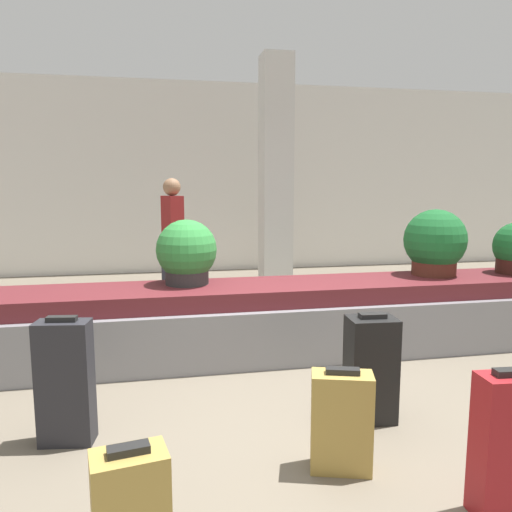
{
  "coord_description": "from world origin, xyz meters",
  "views": [
    {
      "loc": [
        -0.85,
        -2.93,
        1.5
      ],
      "look_at": [
        0.0,
        1.28,
        0.88
      ],
      "focal_mm": 35.0,
      "sensor_mm": 36.0,
      "label": 1
    }
  ],
  "objects_px": {
    "suitcase_0": "(65,382)",
    "suitcase_4": "(371,369)",
    "pillar": "(276,177)",
    "suitcase_5": "(341,422)",
    "traveler_0": "(173,230)",
    "potted_plant_0": "(187,253)",
    "potted_plant_2": "(435,243)",
    "suitcase_3": "(505,446)"
  },
  "relations": [
    {
      "from": "suitcase_0",
      "to": "potted_plant_2",
      "type": "xyz_separation_m",
      "value": [
        3.16,
        1.41,
        0.57
      ]
    },
    {
      "from": "suitcase_0",
      "to": "suitcase_4",
      "type": "bearing_deg",
      "value": 5.97
    },
    {
      "from": "pillar",
      "to": "suitcase_0",
      "type": "xyz_separation_m",
      "value": [
        -2.16,
        -3.78,
        -1.23
      ]
    },
    {
      "from": "suitcase_4",
      "to": "potted_plant_0",
      "type": "distance_m",
      "value": 1.93
    },
    {
      "from": "potted_plant_2",
      "to": "traveler_0",
      "type": "relative_size",
      "value": 0.4
    },
    {
      "from": "pillar",
      "to": "potted_plant_2",
      "type": "distance_m",
      "value": 2.65
    },
    {
      "from": "pillar",
      "to": "suitcase_0",
      "type": "distance_m",
      "value": 4.52
    },
    {
      "from": "suitcase_5",
      "to": "potted_plant_0",
      "type": "height_order",
      "value": "potted_plant_0"
    },
    {
      "from": "potted_plant_0",
      "to": "potted_plant_2",
      "type": "xyz_separation_m",
      "value": [
        2.37,
        -0.03,
        0.03
      ]
    },
    {
      "from": "suitcase_4",
      "to": "suitcase_5",
      "type": "distance_m",
      "value": 0.64
    },
    {
      "from": "suitcase_4",
      "to": "suitcase_0",
      "type": "bearing_deg",
      "value": -178.37
    },
    {
      "from": "suitcase_0",
      "to": "traveler_0",
      "type": "height_order",
      "value": "traveler_0"
    },
    {
      "from": "traveler_0",
      "to": "suitcase_0",
      "type": "bearing_deg",
      "value": -33.38
    },
    {
      "from": "suitcase_4",
      "to": "suitcase_5",
      "type": "relative_size",
      "value": 1.25
    },
    {
      "from": "potted_plant_2",
      "to": "potted_plant_0",
      "type": "bearing_deg",
      "value": 179.36
    },
    {
      "from": "suitcase_0",
      "to": "potted_plant_2",
      "type": "distance_m",
      "value": 3.51
    },
    {
      "from": "suitcase_3",
      "to": "potted_plant_0",
      "type": "distance_m",
      "value": 2.87
    },
    {
      "from": "suitcase_4",
      "to": "potted_plant_0",
      "type": "height_order",
      "value": "potted_plant_0"
    },
    {
      "from": "suitcase_3",
      "to": "suitcase_5",
      "type": "distance_m",
      "value": 0.77
    },
    {
      "from": "suitcase_0",
      "to": "suitcase_4",
      "type": "distance_m",
      "value": 1.85
    },
    {
      "from": "suitcase_0",
      "to": "suitcase_5",
      "type": "bearing_deg",
      "value": -13.25
    },
    {
      "from": "suitcase_0",
      "to": "potted_plant_0",
      "type": "xyz_separation_m",
      "value": [
        0.8,
        1.44,
        0.54
      ]
    },
    {
      "from": "pillar",
      "to": "potted_plant_2",
      "type": "bearing_deg",
      "value": -67.05
    },
    {
      "from": "suitcase_3",
      "to": "suitcase_4",
      "type": "bearing_deg",
      "value": 105.74
    },
    {
      "from": "traveler_0",
      "to": "potted_plant_0",
      "type": "bearing_deg",
      "value": -19.94
    },
    {
      "from": "potted_plant_0",
      "to": "traveler_0",
      "type": "height_order",
      "value": "traveler_0"
    },
    {
      "from": "pillar",
      "to": "potted_plant_2",
      "type": "xyz_separation_m",
      "value": [
        1.0,
        -2.36,
        -0.66
      ]
    },
    {
      "from": "pillar",
      "to": "suitcase_4",
      "type": "height_order",
      "value": "pillar"
    },
    {
      "from": "suitcase_3",
      "to": "pillar",
      "type": "bearing_deg",
      "value": 93.33
    },
    {
      "from": "suitcase_5",
      "to": "potted_plant_0",
      "type": "bearing_deg",
      "value": 125.38
    },
    {
      "from": "potted_plant_0",
      "to": "traveler_0",
      "type": "relative_size",
      "value": 0.36
    },
    {
      "from": "potted_plant_0",
      "to": "pillar",
      "type": "bearing_deg",
      "value": 59.71
    },
    {
      "from": "suitcase_4",
      "to": "suitcase_5",
      "type": "bearing_deg",
      "value": -123.55
    },
    {
      "from": "suitcase_3",
      "to": "suitcase_4",
      "type": "xyz_separation_m",
      "value": [
        -0.19,
        1.0,
        0.0
      ]
    },
    {
      "from": "suitcase_3",
      "to": "potted_plant_2",
      "type": "bearing_deg",
      "value": 70.55
    },
    {
      "from": "suitcase_3",
      "to": "potted_plant_2",
      "type": "xyz_separation_m",
      "value": [
        1.12,
        2.49,
        0.6
      ]
    },
    {
      "from": "suitcase_3",
      "to": "traveler_0",
      "type": "xyz_separation_m",
      "value": [
        -1.29,
        4.56,
        0.59
      ]
    },
    {
      "from": "pillar",
      "to": "potted_plant_0",
      "type": "relative_size",
      "value": 5.64
    },
    {
      "from": "potted_plant_2",
      "to": "suitcase_0",
      "type": "bearing_deg",
      "value": -155.93
    },
    {
      "from": "suitcase_4",
      "to": "traveler_0",
      "type": "xyz_separation_m",
      "value": [
        -1.1,
        3.56,
        0.59
      ]
    },
    {
      "from": "potted_plant_0",
      "to": "traveler_0",
      "type": "distance_m",
      "value": 2.04
    },
    {
      "from": "pillar",
      "to": "suitcase_5",
      "type": "relative_size",
      "value": 5.72
    }
  ]
}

